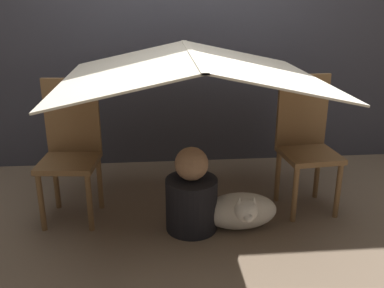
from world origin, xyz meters
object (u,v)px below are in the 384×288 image
object	(u,v)px
chair_left	(71,146)
chair_right	(306,139)
dog	(240,211)
person_front	(192,196)

from	to	relation	value
chair_left	chair_right	distance (m)	1.58
chair_right	dog	size ratio (longest dim) A/B	1.94
chair_left	chair_right	size ratio (longest dim) A/B	1.00
chair_right	person_front	distance (m)	0.90
chair_left	dog	xyz separation A→B (m)	(1.08, -0.32, -0.36)
chair_left	chair_right	xyz separation A→B (m)	(1.58, -0.00, 0.00)
chair_left	person_front	world-z (taller)	chair_left
chair_left	chair_right	bearing A→B (deg)	5.48
person_front	dog	bearing A→B (deg)	-9.09
chair_left	person_front	size ratio (longest dim) A/B	1.67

